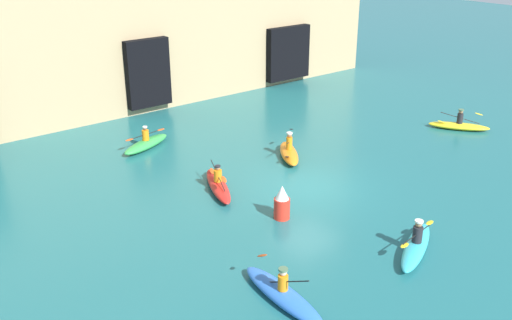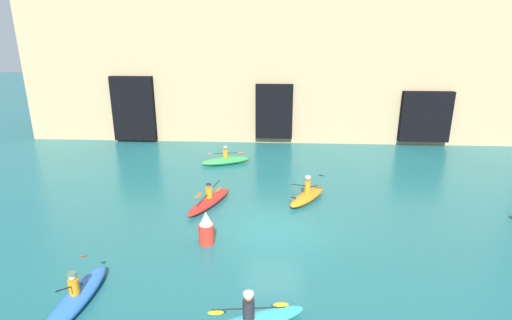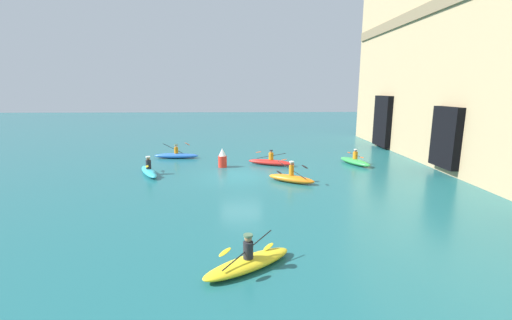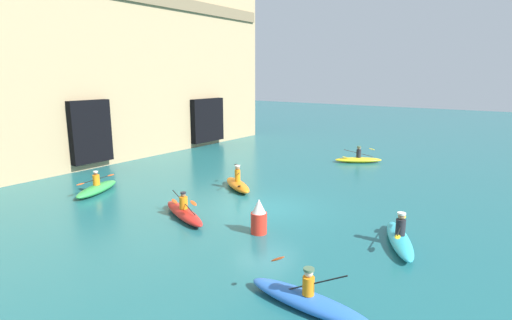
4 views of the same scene
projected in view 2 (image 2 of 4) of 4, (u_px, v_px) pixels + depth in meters
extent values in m
plane|color=#1E6066|center=(273.00, 229.00, 16.46)|extent=(120.00, 120.00, 0.00)
cube|color=tan|center=(273.00, 20.00, 28.81)|extent=(35.41, 5.33, 16.96)
cube|color=black|center=(134.00, 108.00, 28.55)|extent=(3.02, 0.70, 4.56)
cube|color=black|center=(274.00, 111.00, 28.04)|extent=(2.59, 0.70, 3.80)
cube|color=black|center=(425.00, 117.00, 27.55)|extent=(3.40, 0.70, 3.49)
ellipsoid|color=red|center=(209.00, 202.00, 18.55)|extent=(1.92, 3.40, 0.40)
cylinder|color=orange|center=(209.00, 193.00, 18.41)|extent=(0.33, 0.33, 0.49)
sphere|color=#9E704C|center=(209.00, 186.00, 18.31)|extent=(0.19, 0.19, 0.19)
cylinder|color=#232328|center=(209.00, 184.00, 18.28)|extent=(0.24, 0.24, 0.06)
cylinder|color=black|center=(209.00, 192.00, 18.41)|extent=(0.76, 2.01, 0.52)
ellipsoid|color=#D84C19|center=(219.00, 189.00, 19.29)|extent=(0.32, 0.48, 0.15)
ellipsoid|color=#D84C19|center=(198.00, 195.00, 17.52)|extent=(0.32, 0.48, 0.15)
ellipsoid|color=green|center=(226.00, 161.00, 24.28)|extent=(3.11, 1.91, 0.42)
cylinder|color=orange|center=(226.00, 154.00, 24.14)|extent=(0.33, 0.33, 0.51)
sphere|color=brown|center=(225.00, 148.00, 24.03)|extent=(0.18, 0.18, 0.18)
cylinder|color=silver|center=(225.00, 147.00, 24.01)|extent=(0.23, 0.23, 0.06)
cylinder|color=black|center=(226.00, 153.00, 24.13)|extent=(2.10, 0.39, 0.04)
ellipsoid|color=#D84C19|center=(241.00, 153.00, 24.23)|extent=(0.46, 0.25, 0.05)
ellipsoid|color=#D84C19|center=(210.00, 154.00, 24.03)|extent=(0.46, 0.25, 0.05)
ellipsoid|color=blue|center=(76.00, 299.00, 11.86)|extent=(0.96, 3.51, 0.39)
cylinder|color=orange|center=(74.00, 287.00, 11.73)|extent=(0.30, 0.30, 0.47)
sphere|color=beige|center=(72.00, 277.00, 11.62)|extent=(0.22, 0.22, 0.22)
cylinder|color=#4C6B4C|center=(72.00, 274.00, 11.59)|extent=(0.28, 0.28, 0.06)
cylinder|color=black|center=(74.00, 286.00, 11.72)|extent=(0.17, 1.97, 1.08)
ellipsoid|color=#D84C19|center=(84.00, 256.00, 12.40)|extent=(0.21, 0.42, 0.25)
ellipsoid|color=#D84C19|center=(63.00, 320.00, 11.04)|extent=(0.21, 0.42, 0.25)
ellipsoid|color=orange|center=(307.00, 197.00, 19.08)|extent=(2.19, 2.81, 0.43)
cylinder|color=orange|center=(308.00, 187.00, 18.92)|extent=(0.28, 0.28, 0.59)
sphere|color=#9E704C|center=(308.00, 179.00, 18.79)|extent=(0.22, 0.22, 0.22)
cylinder|color=silver|center=(308.00, 177.00, 18.76)|extent=(0.28, 0.28, 0.06)
cylinder|color=black|center=(308.00, 186.00, 18.91)|extent=(1.57, 1.47, 0.76)
ellipsoid|color=black|center=(321.00, 175.00, 19.38)|extent=(0.44, 0.43, 0.19)
ellipsoid|color=black|center=(293.00, 197.00, 18.44)|extent=(0.44, 0.43, 0.19)
cylinder|color=#232328|center=(249.00, 309.00, 10.74)|extent=(0.33, 0.33, 0.56)
sphere|color=#9E704C|center=(248.00, 297.00, 10.62)|extent=(0.23, 0.23, 0.23)
cylinder|color=silver|center=(248.00, 294.00, 10.59)|extent=(0.29, 0.29, 0.06)
cylinder|color=black|center=(249.00, 308.00, 10.73)|extent=(1.97, 0.39, 0.14)
ellipsoid|color=yellow|center=(216.00, 312.00, 10.64)|extent=(0.47, 0.26, 0.07)
ellipsoid|color=yellow|center=(281.00, 304.00, 10.82)|extent=(0.47, 0.26, 0.07)
cylinder|color=red|center=(206.00, 234.00, 15.23)|extent=(0.60, 0.60, 0.79)
cone|color=white|center=(206.00, 218.00, 15.02)|extent=(0.51, 0.51, 0.53)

